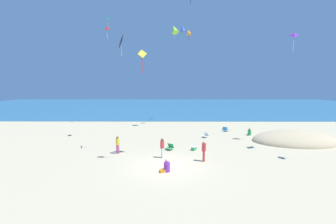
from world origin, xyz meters
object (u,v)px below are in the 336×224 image
Objects in this scene: person_3 at (249,133)px; person_4 at (118,144)px; cooler_box at (194,148)px; kite_orange at (189,32)px; kite_yellow at (142,55)px; person_0 at (162,147)px; person_1 at (166,167)px; kite_red at (107,28)px; kite_blue at (183,28)px; beach_chair_far_left at (225,129)px; kite_teal at (108,18)px; beach_chair_far_right at (205,135)px; kite_purple at (294,34)px; beach_chair_near_camera at (170,147)px; kite_black at (121,41)px; kite_lime at (174,29)px; person_2 at (204,149)px.

person_4 is at bearing 127.81° from person_3.
kite_orange is (0.82, 17.08, 13.14)m from cooler_box.
person_0 is at bearing 37.36° from kite_yellow.
person_1 is 0.71× the size of kite_red.
kite_blue is 11.61m from kite_red.
person_1 is at bearing -57.32° from kite_red.
kite_teal is (-14.73, 4.95, 13.93)m from beach_chair_far_left.
person_4 is at bearing -110.79° from kite_orange.
kite_yellow is at bearing -171.08° from beach_chair_far_left.
person_4 is at bearing 176.52° from beach_chair_far_left.
person_4 is at bearing -170.36° from cooler_box.
person_0 is at bearing 22.12° from beach_chair_far_right.
kite_yellow is (-12.89, -5.66, -2.52)m from kite_purple.
person_3 is 0.60× the size of kite_teal.
kite_blue is at bearing 55.25° from person_3.
kite_blue is at bearing -150.15° from beach_chair_near_camera.
kite_black is (-3.75, -0.54, 8.47)m from beach_chair_near_camera.
kite_yellow is (-1.84, -3.19, 7.07)m from beach_chair_near_camera.
kite_teal is 0.79× the size of kite_yellow.
person_1 is 0.52× the size of kite_yellow.
kite_black is at bearing -44.17° from beach_chair_near_camera.
person_1 reaches higher than beach_chair_near_camera.
person_0 is 21.68m from kite_teal.
person_4 is 7.93m from kite_black.
kite_lime is (-3.12, 5.84, 11.97)m from beach_chair_far_right.
beach_chair_far_left is 0.48× the size of kite_purple.
beach_chair_near_camera is 0.45× the size of kite_purple.
person_2 is 6.71m from person_4.
kite_lime reaches higher than kite_red.
kite_yellow is (-1.28, -0.97, 6.46)m from person_0.
person_3 is 14.49m from person_4.
cooler_box is (1.98, -0.11, -0.08)m from beach_chair_near_camera.
beach_chair_near_camera is 0.97× the size of person_1.
beach_chair_far_left is at bearing 66.62° from person_2.
kite_lime is at bearing 80.13° from kite_yellow.
kite_blue is at bearing 58.63° from kite_lime.
kite_blue reaches higher than person_2.
person_1 is 1.10× the size of person_3.
person_0 is at bearing -99.94° from kite_orange.
kite_purple is (11.28, 7.51, 9.52)m from person_1.
beach_chair_far_right is 9.75m from person_4.
beach_chair_far_left is 1.07× the size of beach_chair_near_camera.
person_3 is at bearing 27.58° from kite_black.
person_2 is 23.53m from kite_orange.
kite_lime reaches higher than beach_chair_near_camera.
person_4 is at bearing -36.85° from beach_chair_near_camera.
person_2 is 1.27× the size of kite_red.
kite_lime is at bearing -121.37° from kite_blue.
person_0 is at bearing 140.34° from person_3.
person_1 is at bearing -97.84° from kite_orange.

